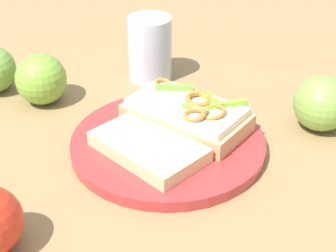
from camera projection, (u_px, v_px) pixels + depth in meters
ground_plane at (168, 148)px, 0.69m from camera, size 2.00×2.00×0.00m
plate at (168, 143)px, 0.69m from camera, size 0.26×0.26×0.02m
sandwich at (187, 114)px, 0.70m from camera, size 0.17×0.19×0.05m
bread_slice_side at (148, 147)px, 0.65m from camera, size 0.14×0.17×0.02m
apple_2 at (322, 103)px, 0.71m from camera, size 0.10×0.10×0.08m
apple_4 at (41, 79)px, 0.78m from camera, size 0.11×0.11×0.08m
drinking_glass at (150, 49)px, 0.84m from camera, size 0.07×0.07×0.11m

